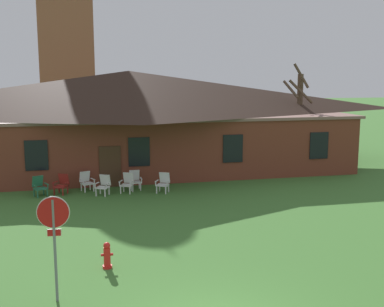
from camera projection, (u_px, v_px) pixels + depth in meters
brick_building at (129, 119)px, 28.99m from camera, size 26.13×10.40×5.90m
dome_tower at (67, 37)px, 44.12m from camera, size 5.18×5.18×19.89m
stop_sign at (54, 227)px, 11.71m from camera, size 0.80×0.10×2.72m
lawn_chair_by_porch at (39, 186)px, 22.37m from camera, size 0.81×0.85×0.96m
lawn_chair_near_door at (62, 184)px, 22.82m from camera, size 0.82×0.85×0.96m
lawn_chair_left_end at (86, 181)px, 23.41m from camera, size 0.79×0.83×0.96m
lawn_chair_middle at (104, 185)px, 22.61m from camera, size 0.82×0.85×0.96m
lawn_chair_right_end at (127, 182)px, 23.08m from camera, size 0.79×0.84×0.96m
lawn_chair_far_side at (135, 179)px, 23.71m from camera, size 0.66×0.69×0.96m
lawn_chair_under_eave at (163, 182)px, 23.12m from camera, size 0.82×0.85×0.96m
bare_tree_beside_building at (299, 115)px, 29.55m from camera, size 1.46×1.60×6.36m
fire_hydrant at (107, 256)px, 14.02m from camera, size 0.36×0.28×0.79m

